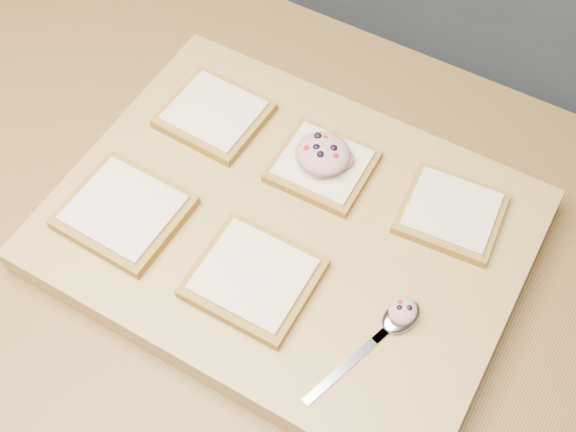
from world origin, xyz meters
name	(u,v)px	position (x,y,z in m)	size (l,w,h in m)	color
island_counter	(252,380)	(0.00, 0.00, 0.45)	(2.00, 0.80, 0.90)	slate
cutting_board	(288,231)	(0.05, 0.04, 0.92)	(0.52, 0.39, 0.04)	tan
bread_far_left	(214,114)	(-0.11, 0.13, 0.95)	(0.12, 0.11, 0.02)	olive
bread_far_center	(323,166)	(0.05, 0.13, 0.95)	(0.11, 0.10, 0.02)	olive
bread_far_right	(451,212)	(0.20, 0.14, 0.95)	(0.12, 0.11, 0.02)	olive
bread_near_left	(124,212)	(-0.12, -0.04, 0.95)	(0.13, 0.12, 0.02)	olive
bread_near_center	(254,277)	(0.05, -0.04, 0.95)	(0.13, 0.12, 0.02)	olive
tuna_salad_dollop	(323,153)	(0.04, 0.13, 0.97)	(0.06, 0.06, 0.03)	tan
spoon	(393,323)	(0.20, -0.01, 0.95)	(0.07, 0.16, 0.01)	silver
spoon_salad	(403,310)	(0.21, 0.00, 0.96)	(0.03, 0.03, 0.02)	tan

